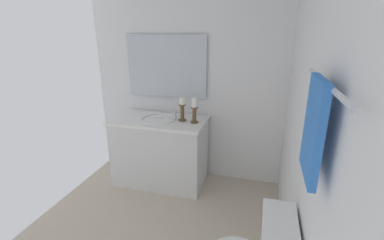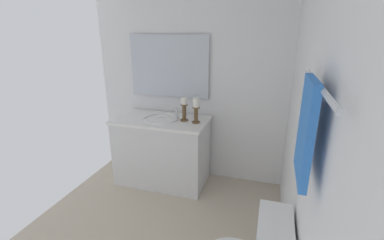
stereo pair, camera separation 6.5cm
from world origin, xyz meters
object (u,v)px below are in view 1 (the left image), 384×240
object	(u,v)px
vanity_cabinet	(160,151)
towel_bar	(326,83)
sink_basin	(159,122)
mirror	(166,66)
towel_near_vanity	(314,129)
candle_holder_tall	(194,110)
candle_holder_short	(182,109)

from	to	relation	value
vanity_cabinet	towel_bar	bearing A→B (deg)	39.93
sink_basin	towel_bar	xyz separation A→B (m)	(1.59, 1.33, 0.80)
mirror	towel_near_vanity	bearing A→B (deg)	35.07
mirror	candle_holder_tall	distance (m)	0.65
vanity_cabinet	candle_holder_tall	distance (m)	0.68
towel_near_vanity	sink_basin	bearing A→B (deg)	-140.48
towel_bar	vanity_cabinet	bearing A→B (deg)	-140.07
vanity_cabinet	mirror	xyz separation A→B (m)	(-0.28, 0.00, 0.95)
mirror	towel_near_vanity	size ratio (longest dim) A/B	2.38
candle_holder_tall	candle_holder_short	size ratio (longest dim) A/B	1.05
sink_basin	towel_near_vanity	distance (m)	2.15
candle_holder_short	towel_near_vanity	distance (m)	1.97
candle_holder_short	towel_bar	world-z (taller)	towel_bar
sink_basin	towel_bar	distance (m)	2.22
candle_holder_short	towel_near_vanity	xyz separation A→B (m)	(1.61, 1.04, 0.44)
mirror	candle_holder_short	size ratio (longest dim) A/B	3.68
candle_holder_short	towel_bar	bearing A→B (deg)	33.36
towel_bar	towel_near_vanity	size ratio (longest dim) A/B	1.87
mirror	towel_bar	size ratio (longest dim) A/B	1.27
sink_basin	mirror	distance (m)	0.66
mirror	candle_holder_tall	world-z (taller)	mirror
vanity_cabinet	sink_basin	distance (m)	0.36
vanity_cabinet	candle_holder_short	bearing A→B (deg)	94.51
vanity_cabinet	candle_holder_short	world-z (taller)	candle_holder_short
mirror	towel_near_vanity	xyz separation A→B (m)	(1.87, 1.31, 0.02)
candle_holder_short	candle_holder_tall	bearing A→B (deg)	78.77
mirror	candle_holder_tall	bearing A→B (deg)	55.27
candle_holder_tall	towel_near_vanity	size ratio (longest dim) A/B	0.68
towel_bar	candle_holder_tall	bearing A→B (deg)	-149.93
candle_holder_tall	candle_holder_short	xyz separation A→B (m)	(-0.03, -0.14, -0.01)
candle_holder_tall	towel_bar	distance (m)	1.93
candle_holder_tall	sink_basin	bearing A→B (deg)	-91.03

